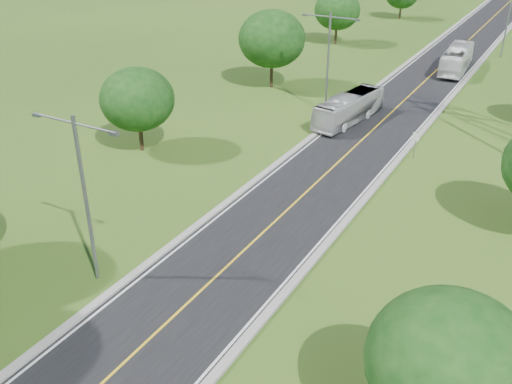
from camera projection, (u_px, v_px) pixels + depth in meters
ground at (422, 84)px, 67.67m from camera, size 260.00×260.00×0.00m
road at (435, 72)px, 72.27m from camera, size 8.00×150.00×0.06m
curb_left at (402, 67)px, 74.11m from camera, size 0.50×150.00×0.22m
curb_right at (470, 76)px, 70.37m from camera, size 0.50×150.00×0.22m
speed_limit_sign at (415, 141)px, 47.68m from camera, size 0.55×0.09×2.40m
streetlight_near_left at (84, 187)px, 30.60m from camera, size 5.90×0.25×10.00m
streetlight_mid_left at (328, 55)px, 56.01m from camera, size 5.90×0.25×10.00m
streetlight_far_right at (509, 13)px, 76.15m from camera, size 5.90×0.25×10.00m
tree_lb at (137, 99)px, 47.92m from camera, size 6.30×6.30×7.33m
tree_lc at (272, 39)px, 63.99m from camera, size 7.56×7.56×8.79m
tree_ld at (337, 10)px, 83.65m from camera, size 6.72×6.72×7.82m
tree_ra at (450, 363)px, 20.85m from camera, size 6.30×6.30×7.33m
bus_outbound at (457, 59)px, 71.70m from camera, size 3.30×11.23×3.09m
bus_inbound at (349, 108)px, 55.50m from camera, size 3.82×10.38×2.82m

